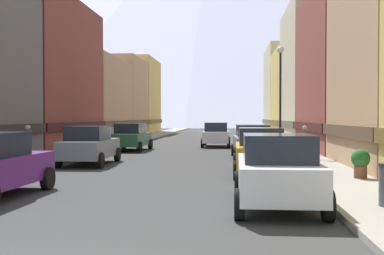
{
  "coord_description": "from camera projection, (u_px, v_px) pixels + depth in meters",
  "views": [
    {
      "loc": [
        2.68,
        -5.25,
        2.2
      ],
      "look_at": [
        -0.58,
        35.33,
        1.31
      ],
      "focal_mm": 45.51,
      "sensor_mm": 36.0,
      "label": 1
    }
  ],
  "objects": [
    {
      "name": "sidewalk_left",
      "position": [
        125.0,
        142.0,
        40.87
      ],
      "size": [
        2.5,
        100.0,
        0.15
      ],
      "primitive_type": "cube",
      "color": "gray",
      "rests_on": "ground"
    },
    {
      "name": "sidewalk_right",
      "position": [
        275.0,
        143.0,
        39.87
      ],
      "size": [
        2.5,
        100.0,
        0.15
      ],
      "primitive_type": "cube",
      "color": "gray",
      "rests_on": "ground"
    },
    {
      "name": "storefront_left_2",
      "position": [
        23.0,
        78.0,
        33.03
      ],
      "size": [
        8.15,
        12.22,
        10.06
      ],
      "color": "brown",
      "rests_on": "ground"
    },
    {
      "name": "storefront_left_3",
      "position": [
        73.0,
        101.0,
        45.07
      ],
      "size": [
        9.12,
        11.61,
        7.56
      ],
      "color": "tan",
      "rests_on": "ground"
    },
    {
      "name": "storefront_left_4",
      "position": [
        113.0,
        99.0,
        55.57
      ],
      "size": [
        6.88,
        9.48,
        8.82
      ],
      "color": "tan",
      "rests_on": "ground"
    },
    {
      "name": "storefront_left_5",
      "position": [
        131.0,
        98.0,
        65.85
      ],
      "size": [
        7.12,
        10.61,
        9.96
      ],
      "color": "#D8B259",
      "rests_on": "ground"
    },
    {
      "name": "storefront_right_2",
      "position": [
        357.0,
        73.0,
        30.41
      ],
      "size": [
        6.44,
        11.46,
        10.21
      ],
      "color": "brown",
      "rests_on": "ground"
    },
    {
      "name": "storefront_right_3",
      "position": [
        322.0,
        77.0,
        42.15
      ],
      "size": [
        6.41,
        11.66,
        11.69
      ],
      "color": "beige",
      "rests_on": "ground"
    },
    {
      "name": "storefront_right_4",
      "position": [
        314.0,
        95.0,
        53.67
      ],
      "size": [
        8.94,
        10.87,
        9.6
      ],
      "color": "#D8B259",
      "rests_on": "ground"
    },
    {
      "name": "storefront_right_5",
      "position": [
        291.0,
        92.0,
        65.7
      ],
      "size": [
        6.87,
        12.74,
        11.51
      ],
      "color": "beige",
      "rests_on": "ground"
    },
    {
      "name": "car_left_1",
      "position": [
        89.0,
        145.0,
        22.3
      ],
      "size": [
        2.11,
        4.42,
        1.78
      ],
      "color": "slate",
      "rests_on": "ground"
    },
    {
      "name": "car_left_2",
      "position": [
        131.0,
        137.0,
        31.64
      ],
      "size": [
        2.21,
        4.47,
        1.78
      ],
      "color": "#265933",
      "rests_on": "ground"
    },
    {
      "name": "car_right_0",
      "position": [
        277.0,
        170.0,
        11.8
      ],
      "size": [
        2.1,
        4.42,
        1.78
      ],
      "color": "silver",
      "rests_on": "ground"
    },
    {
      "name": "car_right_1",
      "position": [
        260.0,
        151.0,
        18.5
      ],
      "size": [
        2.08,
        4.41,
        1.78
      ],
      "color": "#B28419",
      "rests_on": "ground"
    },
    {
      "name": "car_right_2",
      "position": [
        252.0,
        141.0,
        25.78
      ],
      "size": [
        2.22,
        4.47,
        1.78
      ],
      "color": "slate",
      "rests_on": "ground"
    },
    {
      "name": "car_driving_0",
      "position": [
        216.0,
        135.0,
        35.73
      ],
      "size": [
        2.06,
        4.4,
        1.78
      ],
      "color": "silver",
      "rests_on": "ground"
    },
    {
      "name": "potted_plant_0",
      "position": [
        361.0,
        162.0,
        16.22
      ],
      "size": [
        0.62,
        0.62,
        0.97
      ],
      "color": "brown",
      "rests_on": "sidewalk_right"
    },
    {
      "name": "pedestrian_1",
      "position": [
        28.0,
        146.0,
        21.43
      ],
      "size": [
        0.36,
        0.36,
        1.69
      ],
      "color": "brown",
      "rests_on": "sidewalk_left"
    },
    {
      "name": "pedestrian_2",
      "position": [
        305.0,
        144.0,
        23.61
      ],
      "size": [
        0.36,
        0.36,
        1.63
      ],
      "color": "brown",
      "rests_on": "sidewalk_right"
    },
    {
      "name": "streetlamp_right",
      "position": [
        280.0,
        84.0,
        26.33
      ],
      "size": [
        0.36,
        0.36,
        5.86
      ],
      "color": "black",
      "rests_on": "sidewalk_right"
    },
    {
      "name": "mountain_backdrop",
      "position": [
        215.0,
        5.0,
        263.71
      ],
      "size": [
        347.26,
        347.26,
        125.7
      ],
      "primitive_type": "cone",
      "color": "silver",
      "rests_on": "ground"
    }
  ]
}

